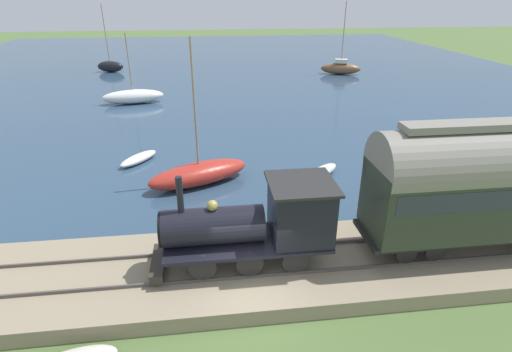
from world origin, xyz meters
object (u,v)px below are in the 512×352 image
sailboat_red (199,173)px  rowboat_far_out (139,158)px  passenger_coach (488,181)px  sailboat_black (110,66)px  sailboat_brown (341,68)px  rowboat_mid_harbor (402,145)px  steam_locomotive (261,220)px  rowboat_near_shore (321,172)px  sailboat_white (133,96)px

sailboat_red → rowboat_far_out: sailboat_red is taller
passenger_coach → sailboat_red: size_ratio=1.15×
sailboat_black → sailboat_brown: size_ratio=0.96×
sailboat_brown → rowboat_mid_harbor: (-24.69, 3.87, -0.54)m
sailboat_brown → sailboat_red: bearing=166.2°
sailboat_black → rowboat_mid_harbor: sailboat_black is taller
steam_locomotive → rowboat_far_out: 12.77m
steam_locomotive → sailboat_brown: 39.11m
passenger_coach → rowboat_far_out: passenger_coach is taller
passenger_coach → rowboat_near_shore: 9.11m
passenger_coach → rowboat_far_out: (11.19, 13.75, -3.06)m
passenger_coach → sailboat_white: 30.04m
sailboat_red → rowboat_near_shore: size_ratio=2.82×
sailboat_red → rowboat_mid_harbor: 13.57m
steam_locomotive → sailboat_brown: sailboat_brown is taller
rowboat_mid_harbor → passenger_coach: bearing=151.8°
steam_locomotive → sailboat_white: bearing=17.9°
rowboat_mid_harbor → rowboat_near_shore: bearing=105.8°
rowboat_near_shore → passenger_coach: bearing=162.1°
sailboat_black → sailboat_red: 35.17m
passenger_coach → rowboat_far_out: size_ratio=3.13×
steam_locomotive → rowboat_far_out: size_ratio=2.26×
rowboat_near_shore → sailboat_brown: bearing=-62.2°
sailboat_black → sailboat_red: bearing=-148.3°
sailboat_black → rowboat_near_shore: size_ratio=3.00×
sailboat_white → rowboat_near_shore: size_ratio=2.29×
sailboat_brown → sailboat_white: (-10.99, 22.86, -0.12)m
sailboat_red → sailboat_white: sailboat_red is taller
steam_locomotive → sailboat_white: sailboat_white is taller
passenger_coach → sailboat_red: (7.80, 10.15, -2.70)m
sailboat_white → rowboat_near_shore: (-17.40, -12.55, -0.36)m
passenger_coach → sailboat_red: bearing=52.5°
sailboat_black → sailboat_red: (-33.38, -11.09, -0.11)m
passenger_coach → sailboat_brown: (36.21, -6.76, -2.56)m
sailboat_brown → sailboat_red: size_ratio=1.10×
sailboat_brown → sailboat_white: bearing=132.7°
sailboat_black → sailboat_white: 16.77m
steam_locomotive → sailboat_red: size_ratio=0.83×
sailboat_white → rowboat_near_shore: sailboat_white is taller
rowboat_mid_harbor → sailboat_white: bearing=40.1°
passenger_coach → sailboat_black: (41.18, 21.24, -2.59)m
rowboat_far_out → sailboat_red: bearing=173.6°
passenger_coach → sailboat_white: bearing=32.6°
sailboat_black → sailboat_white: bearing=-148.8°
steam_locomotive → passenger_coach: passenger_coach is taller
sailboat_brown → sailboat_red: (-28.41, 16.91, -0.14)m
sailboat_black → rowboat_near_shore: 37.76m
sailboat_brown → rowboat_mid_harbor: 25.00m
sailboat_red → rowboat_near_shore: bearing=-112.7°
sailboat_black → rowboat_mid_harbor: size_ratio=3.45×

